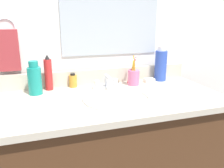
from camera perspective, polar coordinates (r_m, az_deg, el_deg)
The scene contains 15 objects.
vanity_cabinet at distance 1.38m, azimuth -0.34°, elevation -19.61°, with size 1.12×0.52×0.76m, color #4C2D19.
countertop at distance 1.19m, azimuth -0.38°, elevation -3.96°, with size 1.16×0.56×0.03m, color beige.
backsplash at distance 1.42m, azimuth -3.62°, elevation 1.85°, with size 1.16×0.02×0.09m, color beige.
back_wall at distance 1.53m, azimuth -4.07°, elevation -4.34°, with size 2.26×0.04×1.30m, color white.
mirror_panel at distance 1.44m, azimuth -0.28°, elevation 18.32°, with size 0.60×0.01×0.56m, color #B2BCC6.
towel_ring at distance 1.39m, azimuth -24.50°, elevation 12.48°, with size 0.10×0.10×0.01m, color silver.
hand_towel at distance 1.38m, azimuth -24.00°, elevation 7.48°, with size 0.11×0.04×0.22m, color #A53338.
sink_basin at distance 1.18m, azimuth 1.37°, elevation -5.01°, with size 0.35×0.35×0.11m.
faucet at distance 1.33m, azimuth -1.35°, elevation 0.17°, with size 0.16×0.10×0.08m.
bottle_spray_red at distance 1.33m, azimuth -15.27°, elevation 2.46°, with size 0.04×0.04×0.20m.
bottle_shampoo_blue at distance 1.51m, azimuth 11.81°, elevation 4.63°, with size 0.07×0.07×0.22m.
bottle_oil_amber at distance 1.37m, azimuth -9.51°, elevation 0.77°, with size 0.05×0.05×0.08m.
bottle_mouthwash_teal at distance 1.28m, azimuth -18.35°, elevation 1.09°, with size 0.07×0.07×0.18m.
cup_pink at distance 1.40m, azimuth 5.27°, elevation 1.81°, with size 0.08×0.07×0.18m.
soap_bar at distance 1.48m, azimuth 9.03°, elevation 0.90°, with size 0.06×0.04×0.02m, color white.
Camera 1 is at (-0.33, -1.07, 1.18)m, focal length 37.46 mm.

